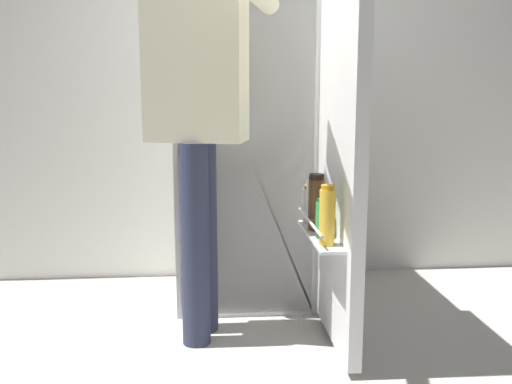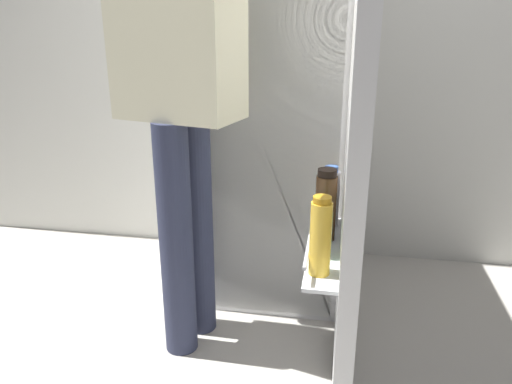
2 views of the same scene
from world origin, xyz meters
The scene contains 4 objects.
ground_plane centered at (0.00, 0.00, 0.00)m, with size 5.84×5.84×0.00m, color #B7B2A8.
kitchen_wall centered at (0.00, 0.96, 1.27)m, with size 4.40×0.10×2.54m, color silver.
refrigerator centered at (0.03, 0.53, 0.81)m, with size 0.72×1.30×1.63m.
person centered at (-0.21, 0.05, 1.05)m, with size 0.56×0.79×1.74m.
Camera 2 is at (0.32, -1.52, 1.19)m, focal length 34.52 mm.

